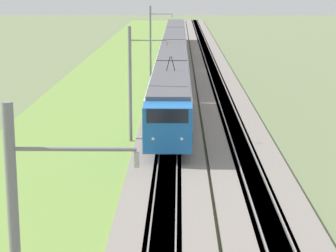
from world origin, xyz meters
TOP-DOWN VIEW (x-y plane):
  - ballast_main at (50.00, 0.00)m, footprint 240.00×4.40m
  - ballast_adjacent at (50.00, -4.57)m, footprint 240.00×4.40m
  - track_main at (50.00, 0.00)m, footprint 240.00×1.57m
  - track_adjacent at (50.00, -4.57)m, footprint 240.00×1.57m
  - grass_verge at (50.00, 6.36)m, footprint 240.00×11.26m
  - passenger_train at (70.42, 0.00)m, footprint 80.43×2.92m
  - catenary_mast_mid at (36.59, 2.48)m, footprint 0.22×2.56m
  - catenary_mast_far at (66.72, 2.48)m, footprint 0.22×2.56m

SIDE VIEW (x-z plane):
  - grass_verge at x=50.00m, z-range 0.00..0.12m
  - ballast_main at x=50.00m, z-range 0.00..0.30m
  - ballast_adjacent at x=50.00m, z-range 0.00..0.30m
  - track_main at x=50.00m, z-range -0.07..0.38m
  - track_adjacent at x=50.00m, z-range -0.07..0.38m
  - passenger_train at x=70.42m, z-range -0.17..4.78m
  - catenary_mast_mid at x=36.59m, z-range 0.14..7.79m
  - catenary_mast_far at x=66.72m, z-range 0.14..7.97m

